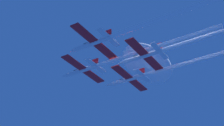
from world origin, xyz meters
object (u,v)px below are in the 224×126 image
Objects in this scene: jet_left_wing at (134,29)px; jet_slot at (186,43)px; jet_lead at (119,58)px; jet_right_wing at (168,68)px.

jet_slot is at bearing -42.09° from jet_left_wing.
jet_left_wing is at bearing -133.67° from jet_lead.
jet_left_wing reaches higher than jet_lead.
jet_left_wing is 18.85m from jet_right_wing.
jet_right_wing is 1.03× the size of jet_slot.
jet_right_wing is (10.14, -9.21, -0.85)m from jet_lead.
jet_left_wing is 0.96× the size of jet_right_wing.
jet_right_wing is at bearing -42.23° from jet_lead.
jet_left_wing is at bearing 179.52° from jet_right_wing.
jet_left_wing reaches higher than jet_right_wing.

